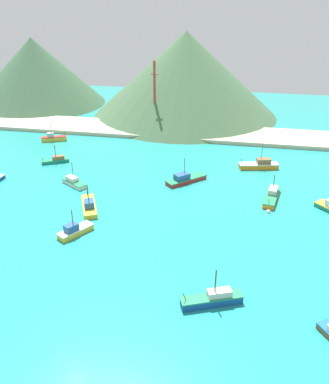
{
  "coord_description": "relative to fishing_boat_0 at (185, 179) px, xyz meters",
  "views": [
    {
      "loc": [
        18.71,
        -32.68,
        43.17
      ],
      "look_at": [
        2.09,
        51.24,
        0.6
      ],
      "focal_mm": 37.06,
      "sensor_mm": 36.0,
      "label": 1
    }
  ],
  "objects": [
    {
      "name": "fishing_boat_5",
      "position": [
        10.93,
        -43.75,
        0.08
      ],
      "size": [
        9.88,
        5.69,
        6.46
      ],
      "color": "#14478C",
      "rests_on": "ground"
    },
    {
      "name": "fishing_boat_4",
      "position": [
        -27.34,
        -7.29,
        -0.08
      ],
      "size": [
        7.77,
        6.13,
        6.15
      ],
      "color": "silver",
      "rests_on": "ground"
    },
    {
      "name": "fishing_boat_8",
      "position": [
        -47.38,
        23.4,
        0.09
      ],
      "size": [
        8.21,
        5.02,
        6.74
      ],
      "color": "gold",
      "rests_on": "ground"
    },
    {
      "name": "fishing_boat_11",
      "position": [
        21.51,
        -5.53,
        0.01
      ],
      "size": [
        4.58,
        11.12,
        6.06
      ],
      "color": "orange",
      "rests_on": "ground"
    },
    {
      "name": "beach_strip",
      "position": [
        -5.91,
        39.51,
        -0.27
      ],
      "size": [
        247.0,
        17.53,
        1.2
      ],
      "primitive_type": "cube",
      "color": "#C6B793",
      "rests_on": "ground"
    },
    {
      "name": "hill_central",
      "position": [
        -9.75,
        63.98,
        14.91
      ],
      "size": [
        72.45,
        72.45,
        31.56
      ],
      "color": "#476B47",
      "rests_on": "ground"
    },
    {
      "name": "fishing_boat_1",
      "position": [
        18.92,
        12.99,
        0.13
      ],
      "size": [
        11.12,
        5.26,
        7.11
      ],
      "color": "orange",
      "rests_on": "ground"
    },
    {
      "name": "radio_tower",
      "position": [
        -16.9,
        40.73,
        11.34
      ],
      "size": [
        2.39,
        1.92,
        23.95
      ],
      "color": "#B7332D",
      "rests_on": "ground"
    },
    {
      "name": "hill_west",
      "position": [
        -75.77,
        69.09,
        12.98
      ],
      "size": [
        58.21,
        58.21,
        27.71
      ],
      "color": "#3D6042",
      "rests_on": "ground"
    },
    {
      "name": "fishing_boat_7",
      "position": [
        -18.98,
        -18.56,
        -0.01
      ],
      "size": [
        6.98,
        10.53,
        6.23
      ],
      "color": "gold",
      "rests_on": "ground"
    },
    {
      "name": "fishing_boat_2",
      "position": [
        -18.02,
        -29.1,
        0.06
      ],
      "size": [
        6.01,
        7.58,
        5.72
      ],
      "color": "gold",
      "rests_on": "ground"
    },
    {
      "name": "fishing_boat_9",
      "position": [
        -38.36,
        5.94,
        -0.13
      ],
      "size": [
        7.64,
        5.56,
        5.31
      ],
      "color": "#198466",
      "rests_on": "ground"
    },
    {
      "name": "buoy_0",
      "position": [
        20.51,
        -12.25,
        -0.71
      ],
      "size": [
        0.93,
        0.93,
        0.93
      ],
      "color": "silver",
      "rests_on": "ground"
    },
    {
      "name": "fishing_boat_0",
      "position": [
        0.0,
        0.0,
        0.0
      ],
      "size": [
        10.14,
        9.99,
        6.62
      ],
      "color": "red",
      "rests_on": "ground"
    },
    {
      "name": "ground",
      "position": [
        -5.91,
        -29.2,
        -1.12
      ],
      "size": [
        260.0,
        280.0,
        0.5
      ],
      "color": "teal"
    }
  ]
}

